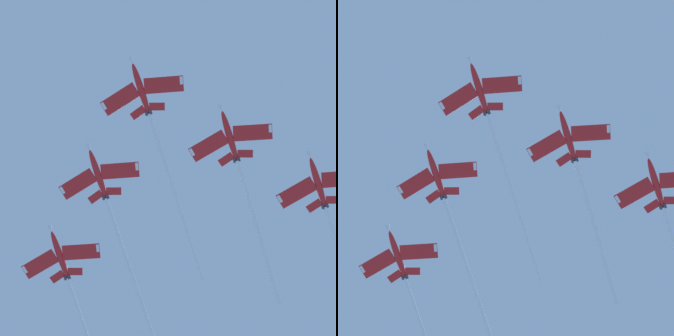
% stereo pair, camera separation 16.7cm
% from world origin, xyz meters
% --- Properties ---
extents(jet_lead, '(21.45, 51.80, 13.72)m').
position_xyz_m(jet_lead, '(3.68, 23.51, 131.13)').
color(jet_lead, red).
extents(jet_left_wing, '(19.79, 46.93, 12.39)m').
position_xyz_m(jet_left_wing, '(23.38, 36.37, 128.64)').
color(jet_left_wing, red).
extents(jet_right_wing, '(20.97, 49.57, 12.67)m').
position_xyz_m(jet_right_wing, '(-7.97, 42.63, 128.41)').
color(jet_right_wing, red).
extents(jet_left_outer, '(22.28, 54.16, 14.01)m').
position_xyz_m(jet_left_outer, '(43.55, 49.45, 124.69)').
color(jet_left_outer, red).
extents(jet_right_outer, '(22.61, 57.92, 14.16)m').
position_xyz_m(jet_right_outer, '(-18.89, 60.98, 124.32)').
color(jet_right_outer, red).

